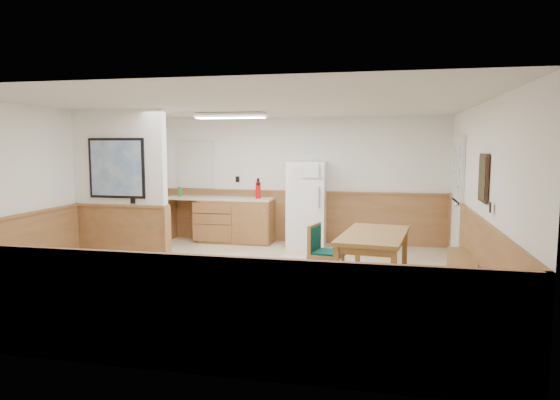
% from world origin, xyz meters
% --- Properties ---
extents(ground, '(6.00, 6.00, 0.00)m').
position_xyz_m(ground, '(0.00, 0.00, 0.00)').
color(ground, beige).
rests_on(ground, ground).
extents(ceiling, '(6.00, 6.00, 0.02)m').
position_xyz_m(ceiling, '(0.00, 0.00, 2.50)').
color(ceiling, silver).
rests_on(ceiling, back_wall).
extents(back_wall, '(6.00, 0.02, 2.50)m').
position_xyz_m(back_wall, '(0.00, 3.00, 1.25)').
color(back_wall, white).
rests_on(back_wall, ground).
extents(right_wall, '(0.02, 6.00, 2.50)m').
position_xyz_m(right_wall, '(3.00, 0.00, 1.25)').
color(right_wall, white).
rests_on(right_wall, ground).
extents(left_wall, '(0.02, 6.00, 2.50)m').
position_xyz_m(left_wall, '(-3.00, 0.00, 1.25)').
color(left_wall, white).
rests_on(left_wall, ground).
extents(wainscot_back, '(6.00, 0.04, 1.00)m').
position_xyz_m(wainscot_back, '(0.00, 2.98, 0.50)').
color(wainscot_back, '#9F713F').
rests_on(wainscot_back, ground).
extents(wainscot_right, '(0.04, 6.00, 1.00)m').
position_xyz_m(wainscot_right, '(2.98, 0.00, 0.50)').
color(wainscot_right, '#9F713F').
rests_on(wainscot_right, ground).
extents(wainscot_left, '(0.04, 6.00, 1.00)m').
position_xyz_m(wainscot_left, '(-2.98, 0.00, 0.50)').
color(wainscot_left, '#9F713F').
rests_on(wainscot_left, ground).
extents(partition_wall, '(1.50, 0.20, 2.50)m').
position_xyz_m(partition_wall, '(-2.25, 0.19, 1.23)').
color(partition_wall, white).
rests_on(partition_wall, ground).
extents(kitchen_counter, '(2.20, 0.61, 1.00)m').
position_xyz_m(kitchen_counter, '(-1.21, 2.68, 0.46)').
color(kitchen_counter, '#956335').
rests_on(kitchen_counter, ground).
extents(exterior_door, '(0.07, 1.02, 2.15)m').
position_xyz_m(exterior_door, '(2.96, 1.90, 1.05)').
color(exterior_door, silver).
rests_on(exterior_door, ground).
extents(kitchen_window, '(0.80, 0.04, 1.00)m').
position_xyz_m(kitchen_window, '(-2.10, 2.98, 1.55)').
color(kitchen_window, silver).
rests_on(kitchen_window, back_wall).
extents(wall_painting, '(0.04, 0.50, 0.60)m').
position_xyz_m(wall_painting, '(2.97, -0.30, 1.55)').
color(wall_painting, black).
rests_on(wall_painting, right_wall).
extents(fluorescent_fixture, '(1.20, 0.30, 0.09)m').
position_xyz_m(fluorescent_fixture, '(-0.80, 1.30, 2.45)').
color(fluorescent_fixture, silver).
rests_on(fluorescent_fixture, ceiling).
extents(refrigerator, '(0.76, 0.74, 1.64)m').
position_xyz_m(refrigerator, '(0.30, 2.63, 0.82)').
color(refrigerator, white).
rests_on(refrigerator, ground).
extents(dining_table, '(1.02, 1.74, 0.75)m').
position_xyz_m(dining_table, '(1.65, 0.02, 0.66)').
color(dining_table, olive).
rests_on(dining_table, ground).
extents(dining_bench, '(0.57, 1.74, 0.45)m').
position_xyz_m(dining_bench, '(2.79, -0.04, 0.35)').
color(dining_bench, olive).
rests_on(dining_bench, ground).
extents(dining_chair, '(0.66, 0.51, 0.85)m').
position_xyz_m(dining_chair, '(0.91, 0.01, 0.50)').
color(dining_chair, olive).
rests_on(dining_chair, ground).
extents(fire_extinguisher, '(0.13, 0.13, 0.40)m').
position_xyz_m(fire_extinguisher, '(-0.67, 2.64, 1.08)').
color(fire_extinguisher, red).
rests_on(fire_extinguisher, kitchen_counter).
extents(soap_bottle, '(0.07, 0.07, 0.20)m').
position_xyz_m(soap_bottle, '(-2.34, 2.68, 1.00)').
color(soap_bottle, green).
rests_on(soap_bottle, kitchen_counter).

